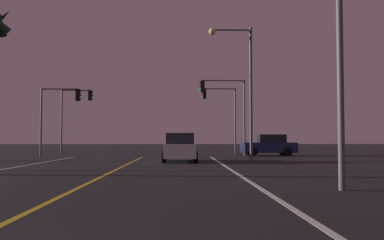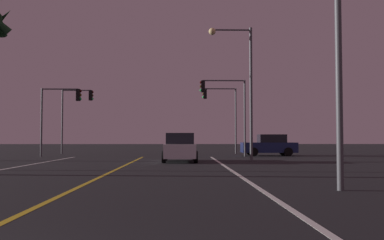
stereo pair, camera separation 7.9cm
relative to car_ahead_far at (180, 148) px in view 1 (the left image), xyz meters
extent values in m
cube|color=silver|center=(2.28, -10.84, -0.82)|extent=(0.16, 34.67, 0.01)
cube|color=gold|center=(-2.80, -10.84, -0.82)|extent=(0.16, 34.67, 0.01)
cylinder|color=black|center=(-0.90, 1.41, -0.48)|extent=(0.22, 0.68, 0.68)
cylinder|color=black|center=(0.90, 1.41, -0.48)|extent=(0.22, 0.68, 0.68)
cylinder|color=black|center=(-0.90, -1.29, -0.48)|extent=(0.22, 0.68, 0.68)
cylinder|color=black|center=(0.90, -1.29, -0.48)|extent=(0.22, 0.68, 0.68)
cube|color=silver|center=(0.00, 0.06, -0.16)|extent=(1.80, 4.30, 0.80)
cube|color=black|center=(0.00, -0.19, 0.56)|extent=(1.60, 2.10, 0.64)
cube|color=red|center=(-0.60, -2.04, -0.06)|extent=(0.24, 0.08, 0.16)
cube|color=red|center=(0.60, -2.04, -0.06)|extent=(0.24, 0.08, 0.16)
cylinder|color=black|center=(5.67, 7.53, -0.48)|extent=(0.68, 0.22, 0.68)
cylinder|color=black|center=(5.67, 9.33, -0.48)|extent=(0.68, 0.22, 0.68)
cylinder|color=black|center=(8.37, 7.53, -0.48)|extent=(0.68, 0.22, 0.68)
cylinder|color=black|center=(8.37, 9.33, -0.48)|extent=(0.68, 0.22, 0.68)
cube|color=navy|center=(7.02, 8.43, -0.16)|extent=(4.30, 1.80, 0.80)
cube|color=black|center=(7.27, 8.43, 0.56)|extent=(2.10, 1.60, 0.64)
cube|color=red|center=(9.12, 7.83, -0.06)|extent=(0.08, 0.24, 0.16)
cube|color=red|center=(9.12, 9.03, -0.06)|extent=(0.08, 0.24, 0.16)
cylinder|color=#4C4C51|center=(4.91, 7.00, 2.11)|extent=(0.14, 0.14, 5.87)
cylinder|color=#4C4C51|center=(3.32, 7.00, 5.00)|extent=(3.19, 0.10, 0.10)
cube|color=black|center=(1.72, 7.00, 4.55)|extent=(0.28, 0.36, 0.90)
sphere|color=#3A0605|center=(1.56, 7.00, 4.85)|extent=(0.20, 0.20, 0.20)
sphere|color=#3C2706|center=(1.56, 7.00, 4.55)|extent=(0.20, 0.20, 0.20)
sphere|color=#19E059|center=(1.56, 7.00, 4.25)|extent=(0.20, 0.20, 0.20)
cylinder|color=#4C4C51|center=(-10.52, 7.00, 1.77)|extent=(0.14, 0.14, 5.18)
cylinder|color=#4C4C51|center=(-9.15, 7.00, 4.31)|extent=(2.74, 0.10, 0.10)
cube|color=black|center=(-7.78, 7.00, 3.86)|extent=(0.28, 0.36, 0.90)
sphere|color=#3A0605|center=(-7.62, 7.00, 4.16)|extent=(0.20, 0.20, 0.20)
sphere|color=#3C2706|center=(-7.62, 7.00, 3.86)|extent=(0.20, 0.20, 0.20)
sphere|color=#19E059|center=(-7.62, 7.00, 3.56)|extent=(0.20, 0.20, 0.20)
cylinder|color=#4C4C51|center=(4.91, 12.50, 2.12)|extent=(0.14, 0.14, 5.88)
cylinder|color=#4C4C51|center=(3.54, 12.50, 5.01)|extent=(2.74, 0.10, 0.10)
cube|color=black|center=(2.17, 12.50, 4.56)|extent=(0.28, 0.36, 0.90)
sphere|color=#3A0605|center=(2.01, 12.50, 4.86)|extent=(0.20, 0.20, 0.20)
sphere|color=#3C2706|center=(2.01, 12.50, 4.56)|extent=(0.20, 0.20, 0.20)
sphere|color=#19E059|center=(2.01, 12.50, 4.26)|extent=(0.20, 0.20, 0.20)
cylinder|color=#4C4C51|center=(-10.52, 12.50, 2.03)|extent=(0.14, 0.14, 5.71)
cylinder|color=#4C4C51|center=(-9.28, 12.50, 4.84)|extent=(2.48, 0.10, 0.10)
cube|color=black|center=(-8.04, 12.50, 4.39)|extent=(0.28, 0.36, 0.90)
sphere|color=#3A0605|center=(-7.88, 12.50, 4.69)|extent=(0.20, 0.20, 0.20)
sphere|color=#3C2706|center=(-7.88, 12.50, 4.39)|extent=(0.20, 0.20, 0.20)
sphere|color=#19E059|center=(-7.88, 12.50, 4.09)|extent=(0.20, 0.20, 0.20)
cylinder|color=#4C4C51|center=(4.37, -13.99, 3.06)|extent=(0.18, 0.18, 7.77)
cylinder|color=#4C4C51|center=(4.37, 0.67, 3.31)|extent=(0.18, 0.18, 8.26)
cylinder|color=#4C4C51|center=(3.18, 0.67, 7.28)|extent=(2.39, 0.10, 0.10)
sphere|color=#F9D88C|center=(1.98, 0.67, 7.18)|extent=(0.44, 0.44, 0.44)
cone|color=#19381E|center=(-11.36, 1.39, 7.96)|extent=(0.76, 1.76, 1.91)
camera|label=1|loc=(0.08, -25.27, 0.57)|focal=39.69mm
camera|label=2|loc=(0.16, -25.27, 0.57)|focal=39.69mm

